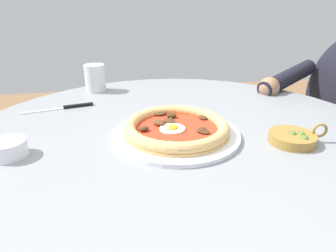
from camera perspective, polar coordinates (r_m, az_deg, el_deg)
The scene contains 6 objects.
dining_table at distance 0.76m, azimuth 1.97°, elevation -12.05°, with size 1.06×1.06×0.73m.
pizza_on_plate at distance 0.67m, azimuth 1.66°, elevation -0.66°, with size 0.29×0.29×0.04m.
water_glass at distance 1.04m, azimuth -14.02°, elevation 8.83°, with size 0.07×0.07×0.09m.
steak_knife at distance 0.90m, azimuth -18.86°, elevation 3.52°, with size 0.05×0.20×0.01m.
ramekin_capers at distance 0.67m, azimuth -28.76°, elevation -3.80°, with size 0.07×0.07×0.03m.
olive_pan at distance 0.70m, azimuth 23.23°, elevation -2.11°, with size 0.10×0.13×0.05m.
Camera 1 is at (-0.61, 0.14, 1.02)m, focal length 31.23 mm.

